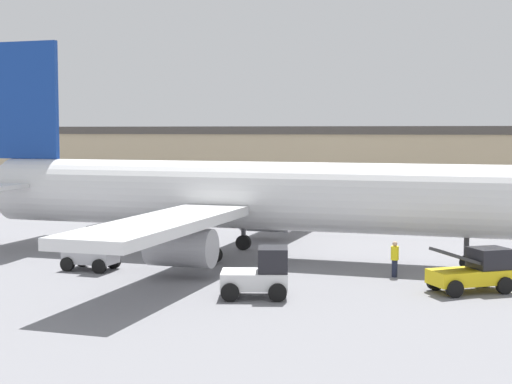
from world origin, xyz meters
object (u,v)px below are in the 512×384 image
airplane (239,195)px  ground_crew_worker (395,258)px  belt_loader_truck (475,270)px  baggage_tug (260,274)px  pushback_tug (95,250)px

airplane → ground_crew_worker: (9.42, -3.08, -2.57)m
ground_crew_worker → belt_loader_truck: bearing=140.3°
airplane → ground_crew_worker: size_ratio=22.21×
airplane → belt_loader_truck: (13.41, -5.34, -2.55)m
baggage_tug → belt_loader_truck: 9.62m
baggage_tug → pushback_tug: 10.67m
baggage_tug → pushback_tug: pushback_tug is taller
pushback_tug → belt_loader_truck: bearing=2.5°
airplane → pushback_tug: bearing=-131.7°
ground_crew_worker → baggage_tug: 8.05m
belt_loader_truck → pushback_tug: bearing=146.1°
pushback_tug → airplane: bearing=49.4°
airplane → baggage_tug: bearing=-65.8°
airplane → ground_crew_worker: bearing=-20.4°
airplane → belt_loader_truck: 14.65m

